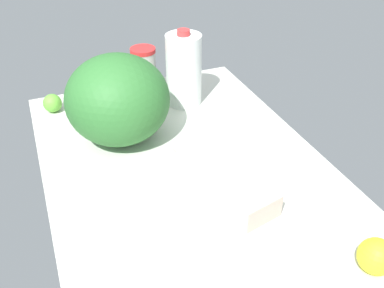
# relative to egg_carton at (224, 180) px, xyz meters

# --- Properties ---
(countertop) EXTENTS (1.20, 0.76, 0.03)m
(countertop) POSITION_rel_egg_carton_xyz_m (-0.09, -0.05, -0.05)
(countertop) COLOR beige
(countertop) RESTS_ON ground
(egg_carton) EXTENTS (0.33, 0.17, 0.06)m
(egg_carton) POSITION_rel_egg_carton_xyz_m (0.00, 0.00, 0.00)
(egg_carton) COLOR beige
(egg_carton) RESTS_ON countertop
(milk_jug) EXTENTS (0.12, 0.12, 0.26)m
(milk_jug) POSITION_rel_egg_carton_xyz_m (-0.47, 0.07, 0.09)
(milk_jug) COLOR white
(milk_jug) RESTS_ON countertop
(tumbler_cup) EXTENTS (0.09, 0.09, 0.17)m
(tumbler_cup) POSITION_rel_egg_carton_xyz_m (-0.60, -0.03, 0.05)
(tumbler_cup) COLOR beige
(tumbler_cup) RESTS_ON countertop
(watermelon) EXTENTS (0.30, 0.30, 0.26)m
(watermelon) POSITION_rel_egg_carton_xyz_m (-0.33, -0.19, 0.10)
(watermelon) COLOR #2E6D2E
(watermelon) RESTS_ON countertop
(lime_by_jug) EXTENTS (0.06, 0.06, 0.06)m
(lime_by_jug) POSITION_rel_egg_carton_xyz_m (-0.57, -0.36, 0.00)
(lime_by_jug) COLOR #61B538
(lime_by_jug) RESTS_ON countertop
(lemon_loose) EXTENTS (0.08, 0.08, 0.08)m
(lemon_loose) POSITION_rel_egg_carton_xyz_m (0.35, 0.18, 0.01)
(lemon_loose) COLOR yellow
(lemon_loose) RESTS_ON countertop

